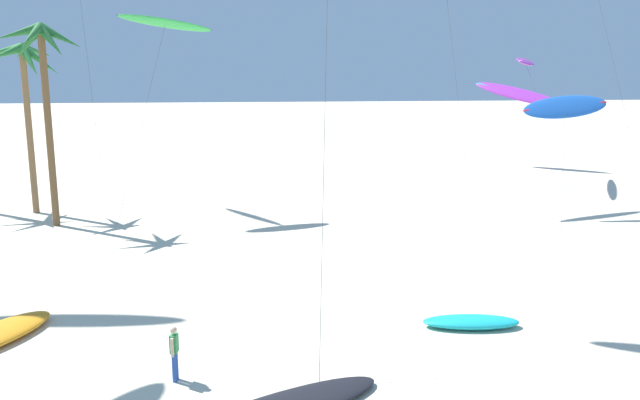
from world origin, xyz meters
name	(u,v)px	position (x,y,z in m)	size (l,w,h in m)	color
palm_tree_3	(24,75)	(-14.64, 41.07, 8.29)	(4.57, 4.59, 10.12)	olive
palm_tree_4	(43,60)	(-12.46, 37.60, 9.12)	(4.47, 4.55, 11.09)	brown
flying_kite_0	(526,62)	(18.87, 48.80, 8.99)	(5.00, 11.11, 9.41)	purple
flying_kite_1	(519,94)	(21.47, 56.09, 6.23)	(7.06, 5.72, 7.64)	purple
flying_kite_4	(165,23)	(-6.32, 40.62, 11.22)	(5.52, 4.26, 11.94)	green
flying_kite_7	(565,107)	(17.11, 38.18, 6.40)	(5.63, 7.57, 7.34)	blue
grounded_kite_1	(471,322)	(6.15, 21.09, 0.20)	(3.46, 1.46, 0.38)	#19B2B7
person_foreground_walker	(174,351)	(-3.64, 18.04, 0.92)	(0.24, 0.51, 1.67)	#284CA3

